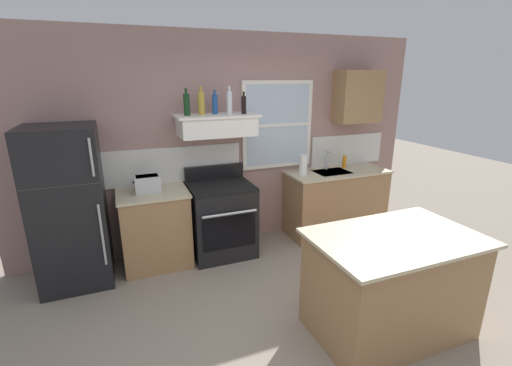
{
  "coord_description": "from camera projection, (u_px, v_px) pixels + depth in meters",
  "views": [
    {
      "loc": [
        -1.36,
        -2.08,
        2.18
      ],
      "look_at": [
        -0.05,
        1.2,
        1.1
      ],
      "focal_mm": 24.68,
      "sensor_mm": 36.0,
      "label": 1
    }
  ],
  "objects": [
    {
      "name": "toaster",
      "position": [
        147.0,
        184.0,
        3.98
      ],
      "size": [
        0.3,
        0.2,
        0.19
      ],
      "color": "silver",
      "rests_on": "counter_left_of_stove"
    },
    {
      "name": "counter_right_with_sink",
      "position": [
        335.0,
        201.0,
        5.03
      ],
      "size": [
        1.43,
        0.63,
        0.91
      ],
      "color": "#9E754C",
      "rests_on": "ground_plane"
    },
    {
      "name": "refrigerator",
      "position": [
        69.0,
        208.0,
        3.68
      ],
      "size": [
        0.7,
        0.72,
        1.71
      ],
      "color": "black",
      "rests_on": "ground_plane"
    },
    {
      "name": "bottle_blue_liqueur",
      "position": [
        215.0,
        104.0,
        4.12
      ],
      "size": [
        0.07,
        0.07,
        0.28
      ],
      "color": "#1E478C",
      "rests_on": "range_hood_shelf"
    },
    {
      "name": "back_wall",
      "position": [
        233.0,
        142.0,
        4.56
      ],
      "size": [
        5.4,
        0.11,
        2.7
      ],
      "color": "gray",
      "rests_on": "ground_plane"
    },
    {
      "name": "bottle_clear_tall",
      "position": [
        229.0,
        102.0,
        4.12
      ],
      "size": [
        0.06,
        0.06,
        0.32
      ],
      "color": "silver",
      "rests_on": "range_hood_shelf"
    },
    {
      "name": "ground_plane",
      "position": [
        314.0,
        345.0,
        2.97
      ],
      "size": [
        16.0,
        16.0,
        0.0
      ],
      "primitive_type": "plane",
      "color": "gray"
    },
    {
      "name": "counter_left_of_stove",
      "position": [
        155.0,
        228.0,
        4.15
      ],
      "size": [
        0.79,
        0.63,
        0.91
      ],
      "color": "#9E754C",
      "rests_on": "ground_plane"
    },
    {
      "name": "range_hood_shelf",
      "position": [
        216.0,
        125.0,
        4.14
      ],
      "size": [
        0.96,
        0.52,
        0.24
      ],
      "color": "white"
    },
    {
      "name": "bottle_balsamic_dark",
      "position": [
        244.0,
        105.0,
        4.15
      ],
      "size": [
        0.06,
        0.06,
        0.26
      ],
      "color": "black",
      "rests_on": "range_hood_shelf"
    },
    {
      "name": "upper_cabinet_right",
      "position": [
        358.0,
        97.0,
        4.86
      ],
      "size": [
        0.64,
        0.32,
        0.7
      ],
      "color": "#9E754C"
    },
    {
      "name": "dish_soap_bottle",
      "position": [
        344.0,
        162.0,
        5.03
      ],
      "size": [
        0.06,
        0.06,
        0.18
      ],
      "primitive_type": "cylinder",
      "color": "orange",
      "rests_on": "counter_right_with_sink"
    },
    {
      "name": "stove_range",
      "position": [
        222.0,
        219.0,
        4.4
      ],
      "size": [
        0.76,
        0.69,
        1.09
      ],
      "color": "black",
      "rests_on": "ground_plane"
    },
    {
      "name": "sink_faucet",
      "position": [
        328.0,
        158.0,
        4.9
      ],
      "size": [
        0.03,
        0.17,
        0.28
      ],
      "color": "silver",
      "rests_on": "counter_right_with_sink"
    },
    {
      "name": "paper_towel_roll",
      "position": [
        303.0,
        165.0,
        4.67
      ],
      "size": [
        0.11,
        0.11,
        0.27
      ],
      "primitive_type": "cylinder",
      "color": "white",
      "rests_on": "counter_right_with_sink"
    },
    {
      "name": "kitchen_island",
      "position": [
        391.0,
        284.0,
        3.04
      ],
      "size": [
        1.4,
        0.9,
        0.91
      ],
      "color": "#9E754C",
      "rests_on": "ground_plane"
    },
    {
      "name": "bottle_dark_green_wine",
      "position": [
        187.0,
        104.0,
        3.96
      ],
      "size": [
        0.07,
        0.07,
        0.3
      ],
      "color": "#143819",
      "rests_on": "range_hood_shelf"
    },
    {
      "name": "bottle_champagne_gold_foil",
      "position": [
        201.0,
        103.0,
        4.04
      ],
      "size": [
        0.08,
        0.08,
        0.32
      ],
      "color": "#B29333",
      "rests_on": "range_hood_shelf"
    }
  ]
}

